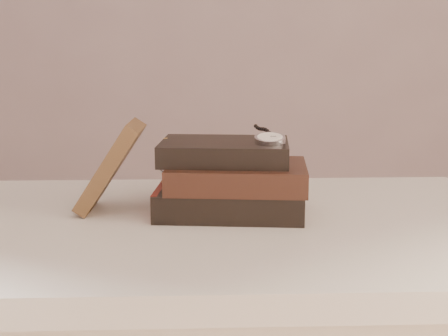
{
  "coord_description": "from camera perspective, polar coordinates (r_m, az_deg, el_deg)",
  "views": [
    {
      "loc": [
        -0.01,
        -0.64,
        1.04
      ],
      "look_at": [
        0.03,
        0.39,
        0.82
      ],
      "focal_mm": 52.52,
      "sensor_mm": 36.0,
      "label": 1
    }
  ],
  "objects": [
    {
      "name": "journal",
      "position": [
        1.09,
        -9.86,
        0.15
      ],
      "size": [
        0.12,
        0.11,
        0.15
      ],
      "primitive_type": "cube",
      "rotation": [
        0.0,
        0.58,
        -0.05
      ],
      "color": "#3E2917",
      "rests_on": "table"
    },
    {
      "name": "eyeglasses",
      "position": [
        1.15,
        -3.39,
        0.47
      ],
      "size": [
        0.11,
        0.12,
        0.05
      ],
      "color": "silver",
      "rests_on": "book_stack"
    },
    {
      "name": "table",
      "position": [
        1.06,
        -1.76,
        -9.37
      ],
      "size": [
        1.0,
        0.6,
        0.75
      ],
      "color": "beige",
      "rests_on": "ground"
    },
    {
      "name": "book_stack",
      "position": [
        1.06,
        0.61,
        -1.05
      ],
      "size": [
        0.25,
        0.19,
        0.12
      ],
      "color": "black",
      "rests_on": "table"
    },
    {
      "name": "pocket_watch",
      "position": [
        1.04,
        3.97,
        2.6
      ],
      "size": [
        0.05,
        0.15,
        0.02
      ],
      "color": "silver",
      "rests_on": "book_stack"
    }
  ]
}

